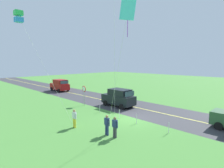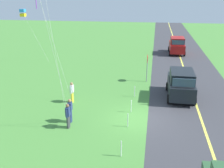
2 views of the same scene
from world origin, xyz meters
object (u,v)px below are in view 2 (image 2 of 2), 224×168
(person_adult_companion, at_px, (68,115))
(person_child_watcher, at_px, (72,92))
(kite_green_far, at_px, (23,13))
(stop_sign, at_px, (147,63))
(car_suv_foreground, at_px, (181,84))
(car_parked_east_far, at_px, (177,45))
(person_adult_near, at_px, (70,110))

(person_adult_companion, height_order, person_child_watcher, same)
(person_child_watcher, relative_size, kite_green_far, 0.26)
(stop_sign, bearing_deg, person_adult_companion, 155.90)
(car_suv_foreground, height_order, stop_sign, stop_sign)
(stop_sign, bearing_deg, car_parked_east_far, -15.57)
(car_parked_east_far, bearing_deg, stop_sign, 164.43)
(car_suv_foreground, distance_m, person_child_watcher, 8.53)
(person_child_watcher, bearing_deg, car_parked_east_far, -163.53)
(stop_sign, height_order, kite_green_far, kite_green_far)
(kite_green_far, bearing_deg, car_suv_foreground, -118.46)
(car_suv_foreground, distance_m, stop_sign, 4.59)
(stop_sign, relative_size, person_adult_near, 1.60)
(person_adult_companion, bearing_deg, person_adult_near, 142.38)
(kite_green_far, bearing_deg, stop_sign, -111.94)
(car_suv_foreground, distance_m, car_parked_east_far, 16.33)
(car_suv_foreground, xyz_separation_m, person_adult_near, (-5.52, 7.32, -0.29))
(car_suv_foreground, bearing_deg, kite_green_far, 61.54)
(person_adult_near, distance_m, person_adult_companion, 0.76)
(car_suv_foreground, xyz_separation_m, kite_green_far, (9.57, 17.66, 4.52))
(stop_sign, height_order, person_adult_companion, stop_sign)
(stop_sign, distance_m, person_adult_companion, 10.84)
(car_parked_east_far, relative_size, person_adult_companion, 2.75)
(stop_sign, xyz_separation_m, person_adult_near, (-9.11, 4.52, -0.94))
(car_suv_foreground, distance_m, person_adult_near, 9.17)
(person_child_watcher, bearing_deg, stop_sign, 179.81)
(car_parked_east_far, distance_m, kite_green_far, 20.12)
(stop_sign, height_order, person_adult_near, stop_sign)
(person_child_watcher, bearing_deg, kite_green_far, -99.48)
(car_parked_east_far, height_order, stop_sign, stop_sign)
(person_adult_companion, bearing_deg, car_suv_foreground, 85.47)
(car_suv_foreground, xyz_separation_m, person_child_watcher, (-2.35, 8.19, -0.29))
(car_suv_foreground, xyz_separation_m, person_adult_companion, (-6.28, 7.21, -0.29))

